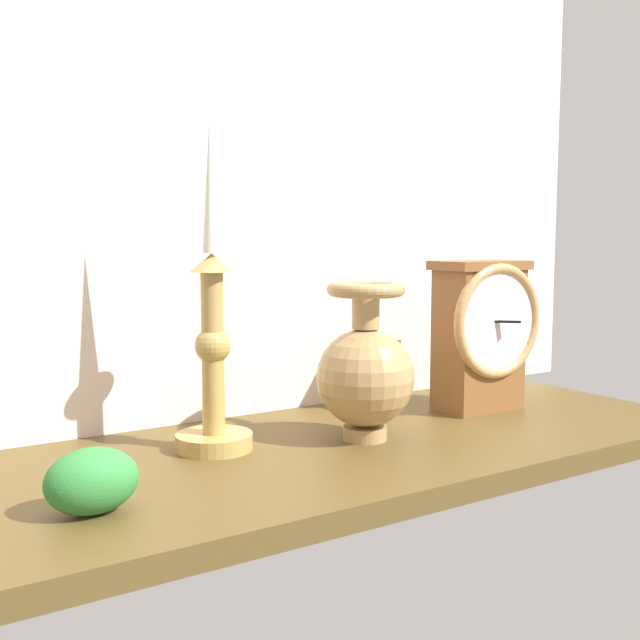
# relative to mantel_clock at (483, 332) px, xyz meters

# --- Properties ---
(ground_plane) EXTENTS (1.00, 0.36, 0.02)m
(ground_plane) POSITION_rel_mantel_clock_xyz_m (-0.28, -0.03, -0.12)
(ground_plane) COLOR brown
(back_wall) EXTENTS (1.20, 0.02, 0.65)m
(back_wall) POSITION_rel_mantel_clock_xyz_m (-0.28, 0.16, 0.22)
(back_wall) COLOR silver
(back_wall) RESTS_ON ground_plane
(mantel_clock) EXTENTS (0.15, 0.10, 0.20)m
(mantel_clock) POSITION_rel_mantel_clock_xyz_m (0.00, 0.00, 0.00)
(mantel_clock) COLOR brown
(mantel_clock) RESTS_ON ground_plane
(candlestick_tall_left) EXTENTS (0.08, 0.08, 0.36)m
(candlestick_tall_left) POSITION_rel_mantel_clock_xyz_m (-0.38, 0.02, 0.01)
(candlestick_tall_left) COLOR #B08F4A
(candlestick_tall_left) RESTS_ON ground_plane
(brass_vase_bulbous) EXTENTS (0.11, 0.11, 0.18)m
(brass_vase_bulbous) POSITION_rel_mantel_clock_xyz_m (-0.22, -0.04, -0.03)
(brass_vase_bulbous) COLOR tan
(brass_vase_bulbous) RESTS_ON ground_plane
(ivy_sprig) EXTENTS (0.08, 0.06, 0.06)m
(ivy_sprig) POSITION_rel_mantel_clock_xyz_m (-0.55, -0.10, -0.08)
(ivy_sprig) COLOR #307F38
(ivy_sprig) RESTS_ON ground_plane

